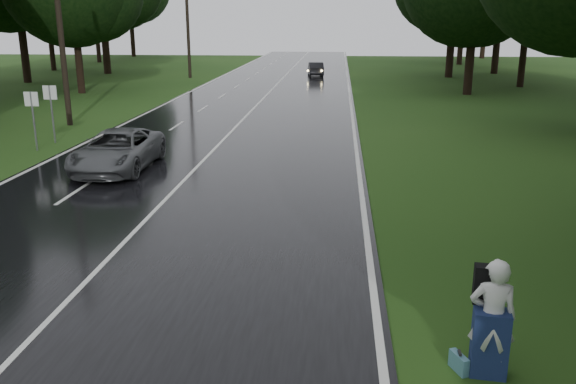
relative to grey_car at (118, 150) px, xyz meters
name	(u,v)px	position (x,y,z in m)	size (l,w,h in m)	color
ground	(45,327)	(2.68, -11.04, -0.73)	(160.00, 160.00, 0.00)	#244615
road	(236,127)	(2.68, 8.96, -0.71)	(12.00, 140.00, 0.04)	black
lane_center	(236,127)	(2.68, 8.96, -0.68)	(0.12, 140.00, 0.01)	silver
grey_car	(118,150)	(0.00, 0.00, 0.00)	(2.28, 4.95, 1.38)	#4F5154
far_car	(316,69)	(5.50, 36.77, -0.06)	(1.32, 3.78, 1.25)	black
hitchhiker	(491,322)	(10.04, -11.85, 0.14)	(0.73, 0.68, 1.88)	silver
suitcase	(459,363)	(9.63, -11.81, -0.59)	(0.12, 0.40, 0.28)	teal
utility_pole_mid	(70,125)	(-5.82, 8.94, -0.73)	(1.80, 0.28, 10.26)	black
utility_pole_far	(190,78)	(-5.82, 34.17, -0.73)	(1.80, 0.28, 9.96)	black
road_sign_a	(37,150)	(-4.52, 2.95, -0.73)	(0.57, 0.10, 2.38)	white
road_sign_b	(55,143)	(-4.52, 4.56, -0.73)	(0.59, 0.10, 2.46)	white
tree_left_e	(82,93)	(-10.83, 22.09, -0.73)	(8.32, 8.32, 13.01)	black
tree_left_f	(108,74)	(-14.88, 37.68, -0.73)	(9.82, 9.82, 15.34)	black
tree_right_e	(467,94)	(16.80, 23.59, -0.73)	(8.32, 8.32, 13.00)	black
tree_right_f	(448,77)	(17.74, 36.72, -0.73)	(9.49, 9.49, 14.82)	black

